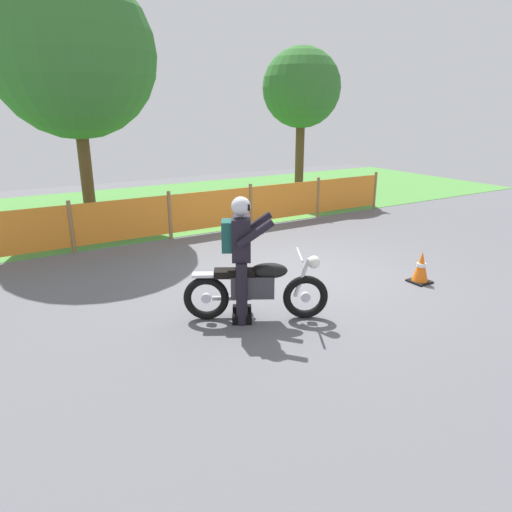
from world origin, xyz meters
The scene contains 8 objects.
ground centered at (0.00, 0.00, -0.01)m, with size 24.00×24.00×0.02m, color #5B5B60.
grass_verge centered at (0.00, 6.90, 0.01)m, with size 24.00×7.19×0.01m, color #4C8C3D.
barrier_fence centered at (0.00, 3.31, 0.54)m, with size 10.26×0.08×1.05m.
tree_leftmost centered at (-2.31, 5.16, 3.84)m, with size 3.57×3.57×5.64m.
tree_near_left centered at (4.55, 6.20, 3.32)m, with size 2.43×2.43×4.56m.
motorcycle_lead centered at (-1.47, -1.14, 0.45)m, with size 1.76×1.06×0.93m.
rider_lead centered at (-1.66, -1.03, 0.95)m, with size 0.79×0.71×1.69m.
traffic_cone centered at (1.55, -1.35, 0.26)m, with size 0.32×0.32×0.53m.
Camera 1 is at (-4.43, -6.06, 2.76)m, focal length 32.26 mm.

